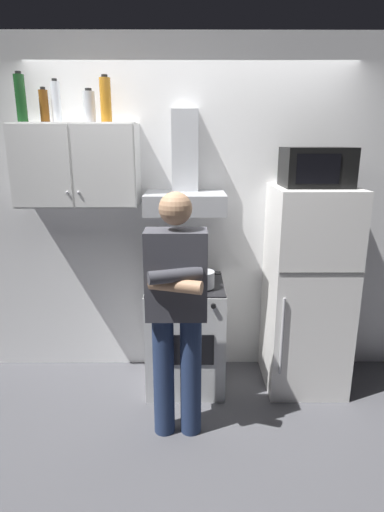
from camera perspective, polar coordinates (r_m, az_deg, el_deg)
ground_plane at (r=3.37m, az=0.00°, el=-19.19°), size 7.00×7.00×0.00m
back_wall_tiled at (r=3.41m, az=-0.06°, el=5.98°), size 4.80×0.10×2.70m
upper_cabinet at (r=3.25m, az=-15.55°, el=12.03°), size 0.90×0.37×0.60m
stove_oven at (r=3.36m, az=-0.89°, el=-10.68°), size 0.60×0.62×0.87m
range_hood at (r=3.16m, az=-0.96°, el=9.72°), size 0.60×0.44×0.75m
refrigerator at (r=3.34m, az=15.64°, el=-4.59°), size 0.60×0.62×1.60m
microwave at (r=3.17m, az=16.81°, el=11.68°), size 0.48×0.37×0.28m
person_standing at (r=2.62m, az=-2.16°, el=-7.39°), size 0.38×0.33×1.64m
cooking_pot at (r=3.06m, az=1.49°, el=-3.22°), size 0.28×0.18×0.12m
bottle_wine_green at (r=3.33m, az=-22.62°, el=19.50°), size 0.07×0.07×0.34m
bottle_liquor_amber at (r=3.21m, az=-11.87°, el=20.37°), size 0.08×0.08×0.32m
bottle_canister_steel at (r=3.27m, az=-14.03°, el=19.40°), size 0.09×0.09×0.24m
bottle_beer_brown at (r=3.33m, az=-19.78°, el=18.95°), size 0.06×0.06×0.24m
bottle_vodka_clear at (r=3.33m, az=-18.30°, el=19.58°), size 0.07×0.07×0.30m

